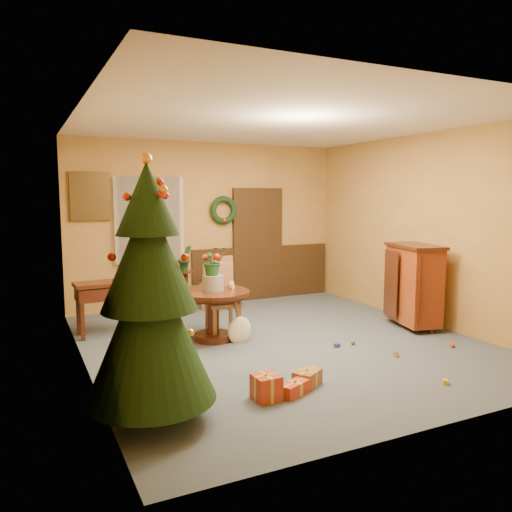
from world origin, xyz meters
TOP-DOWN VIEW (x-y plane):
  - room_envelope at (0.21, 2.70)m, footprint 5.50×5.50m
  - dining_table at (-0.79, 0.51)m, footprint 1.00×1.00m
  - urn at (-0.79, 0.51)m, footprint 0.28×0.28m
  - centerpiece_plant at (-0.79, 0.51)m, footprint 0.35×0.30m
  - chair_near at (-0.60, 0.68)m, footprint 0.46×0.46m
  - chair_far at (-0.09, 2.08)m, footprint 0.49×0.49m
  - guitar at (-0.51, 0.25)m, footprint 0.45×0.58m
  - plant_stand at (-0.68, 2.06)m, footprint 0.29×0.29m
  - stand_plant at (-0.68, 2.06)m, footprint 0.26×0.22m
  - christmas_tree at (-2.15, -1.58)m, footprint 1.12×1.12m
  - writing_desk at (-2.05, 1.42)m, footprint 0.88×0.48m
  - sideboard at (2.15, -0.15)m, footprint 0.73×1.07m
  - gift_a at (-0.49, -1.45)m, footprint 0.36×0.33m
  - gift_b at (-1.05, -1.60)m, footprint 0.25×0.25m
  - gift_c at (-1.76, -0.93)m, footprint 0.27×0.22m
  - gift_d at (-0.73, -1.62)m, footprint 0.40×0.29m
  - toy_a at (0.54, -0.51)m, footprint 0.09×0.07m
  - toy_b at (0.79, -0.51)m, footprint 0.06×0.06m
  - toy_c at (0.82, -2.06)m, footprint 0.09×0.09m
  - toy_d at (1.89, -1.17)m, footprint 0.06×0.06m
  - toy_e at (0.97, -1.14)m, footprint 0.09×0.08m

SIDE VIEW (x-z plane):
  - toy_a at x=0.54m, z-range 0.00..0.05m
  - toy_c at x=0.82m, z-range 0.00..0.05m
  - toy_e at x=0.97m, z-range 0.00..0.05m
  - toy_b at x=0.79m, z-range 0.00..0.06m
  - toy_d at x=1.89m, z-range 0.00..0.06m
  - gift_c at x=-1.76m, z-range 0.00..0.13m
  - gift_d at x=-0.73m, z-range 0.00..0.13m
  - gift_a at x=-0.49m, z-range 0.00..0.16m
  - gift_b at x=-1.05m, z-range 0.00..0.25m
  - guitar at x=-0.51m, z-range 0.01..0.79m
  - plant_stand at x=-0.68m, z-range 0.09..0.83m
  - dining_table at x=-0.79m, z-range 0.14..0.82m
  - chair_far at x=-0.09m, z-range 0.03..0.99m
  - chair_near at x=-0.60m, z-range 0.04..1.05m
  - writing_desk at x=-2.05m, z-range 0.19..0.95m
  - sideboard at x=2.15m, z-range 0.04..1.29m
  - urn at x=-0.79m, z-range 0.69..0.89m
  - stand_plant at x=-0.68m, z-range 0.74..1.16m
  - centerpiece_plant at x=-0.79m, z-range 0.89..1.28m
  - christmas_tree at x=-2.15m, z-range -0.06..2.26m
  - room_envelope at x=0.21m, z-range -1.63..3.87m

